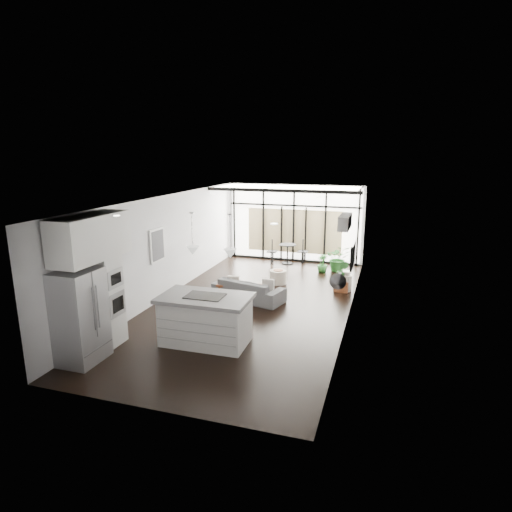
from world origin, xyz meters
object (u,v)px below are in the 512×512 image
Objects in this scene: sofa at (248,286)px; tv at (353,255)px; island at (206,320)px; milk_can at (346,281)px; console_bench at (240,292)px; pouf at (278,277)px; fridge at (80,317)px.

tv is (2.68, 0.68, 0.91)m from sofa.
island reaches higher than milk_can.
sofa is 1.54× the size of console_bench.
console_bench is 2.51× the size of pouf.
pouf is at bearing 68.55° from fridge.
console_bench is at bearing 93.61° from island.
tv reaches higher than milk_can.
console_bench is at bearing -149.99° from milk_can.
sofa is at bearing -165.71° from tv.
tv is at bearing 5.12° from console_bench.
tv reaches higher than sofa.
tv is (2.69, 3.51, 0.78)m from island.
console_bench is at bearing 68.11° from fridge.
fridge reaches higher than island.
milk_can is at bearing 103.59° from tv.
tv reaches higher than console_bench.
fridge is 6.78m from tv.
island is at bearing -119.53° from milk_can.
pouf is at bearing 156.29° from tv.
milk_can is 1.34m from tv.
island is 1.72× the size of tv.
tv is (2.28, -1.00, 1.09)m from pouf.
fridge is 6.43m from pouf.
console_bench is 2.14× the size of milk_can.
island reaches higher than console_bench.
fridge is at bearing -127.17° from milk_can.
island is 5.03m from milk_can.
tv reaches higher than island.
sofa reaches higher than console_bench.
fridge is 3.00× the size of milk_can.
pouf is at bearing -88.81° from sofa.
island is at bearing -95.14° from pouf.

